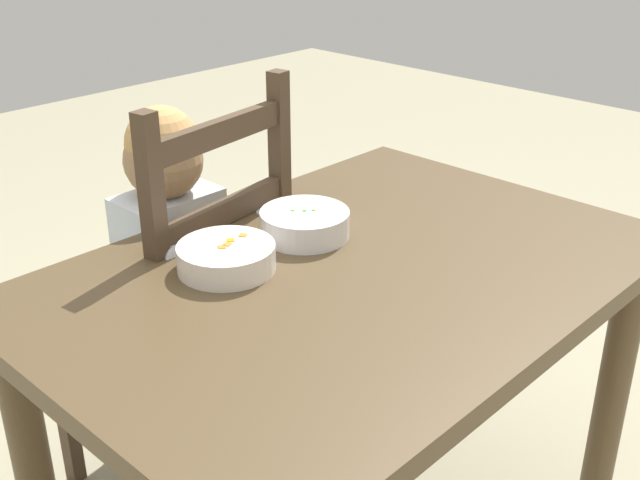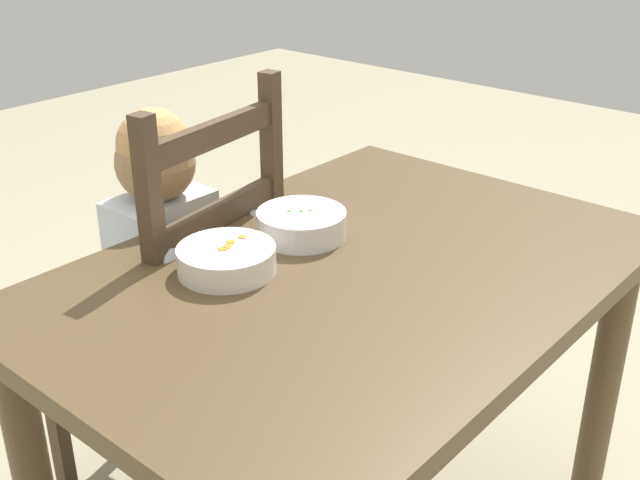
% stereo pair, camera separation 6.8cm
% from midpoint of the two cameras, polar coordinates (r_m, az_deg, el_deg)
% --- Properties ---
extents(dining_table, '(1.18, 0.81, 0.74)m').
position_cam_midpoint_polar(dining_table, '(1.52, 0.83, -5.82)').
color(dining_table, brown).
rests_on(dining_table, ground).
extents(dining_chair, '(0.48, 0.48, 1.02)m').
position_cam_midpoint_polar(dining_chair, '(1.85, -11.18, -5.52)').
color(dining_chair, '#493726').
rests_on(dining_chair, ground).
extents(child_figure, '(0.32, 0.31, 0.96)m').
position_cam_midpoint_polar(child_figure, '(1.77, -11.74, -1.16)').
color(child_figure, silver).
rests_on(child_figure, ground).
extents(bowl_of_peas, '(0.18, 0.18, 0.06)m').
position_cam_midpoint_polar(bowl_of_peas, '(1.57, -2.60, 1.20)').
color(bowl_of_peas, white).
rests_on(bowl_of_peas, dining_table).
extents(bowl_of_carrots, '(0.18, 0.18, 0.05)m').
position_cam_midpoint_polar(bowl_of_carrots, '(1.45, -8.11, -1.36)').
color(bowl_of_carrots, white).
rests_on(bowl_of_carrots, dining_table).
extents(spoon, '(0.13, 0.07, 0.01)m').
position_cam_midpoint_polar(spoon, '(1.50, -7.09, -1.17)').
color(spoon, silver).
rests_on(spoon, dining_table).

